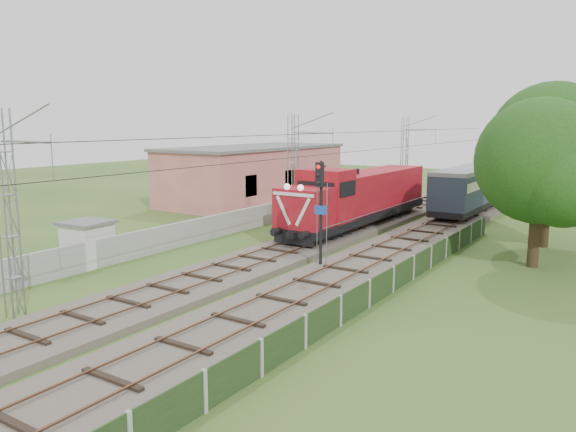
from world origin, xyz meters
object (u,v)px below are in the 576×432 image
Objects in this scene: coach_rake at (556,157)px; signal_post at (320,196)px; locomotive at (359,197)px; relay_hut at (88,243)px.

coach_rake is 18.99× the size of signal_post.
locomotive is 18.72m from relay_hut.
coach_rake is 68.18m from signal_post.
locomotive reaches higher than coach_rake.
locomotive is at bearing 106.48° from signal_post.
signal_post reaches higher than relay_hut.
signal_post is (-1.63, -68.14, 1.45)m from coach_rake.
signal_post is at bearing -73.52° from locomotive.
relay_hut is (-12.40, -73.92, -1.18)m from coach_rake.
relay_hut is at bearing -151.78° from signal_post.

